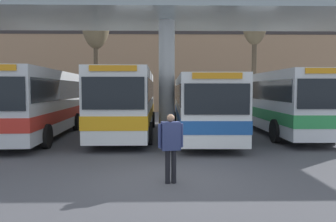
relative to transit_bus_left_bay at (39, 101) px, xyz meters
The scene contains 10 objects.
ground_plane 10.29m from the transit_bus_left_bay, 50.54° to the right, with size 100.00×100.00×0.00m, color #4C4C51.
townhouse_backdrop 19.90m from the transit_bus_left_bay, 70.67° to the left, with size 40.00×0.58×10.55m.
station_canopy 7.24m from the transit_bus_left_bay, ahead, with size 22.47×5.71×5.97m.
transit_bus_left_bay is the anchor object (origin of this frame).
transit_bus_center_bay 4.49m from the transit_bus_left_bay, 13.55° to the left, with size 2.84×10.95×3.36m.
transit_bus_right_bay 8.35m from the transit_bus_left_bay, ahead, with size 3.00×12.33×3.06m.
transit_bus_far_right_bay 12.79m from the transit_bus_left_bay, ahead, with size 2.95×11.21×3.30m.
pedestrian_waiting 10.41m from the transit_bus_left_bay, 51.82° to the right, with size 0.67×0.35×1.82m.
poplar_tree_behind_left 16.03m from the transit_bus_left_bay, 29.96° to the left, with size 1.95×1.95×9.92m.
poplar_tree_behind_right 10.30m from the transit_bus_left_bay, 81.43° to the left, with size 2.23×2.23×10.35m.
Camera 1 is at (-0.25, -8.76, 2.47)m, focal length 35.00 mm.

